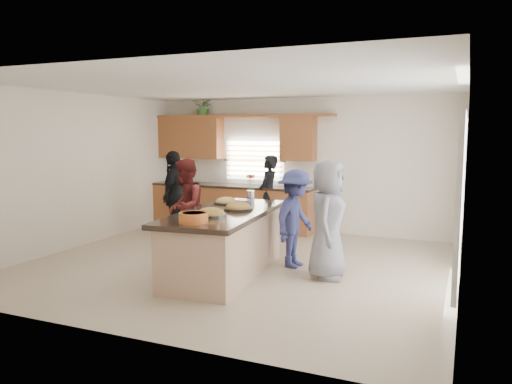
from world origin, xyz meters
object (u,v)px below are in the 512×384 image
at_px(salad_bowl, 194,217).
at_px(woman_right_front, 328,220).
at_px(woman_left_back, 268,194).
at_px(woman_left_mid, 185,207).
at_px(woman_left_front, 175,196).
at_px(island, 225,244).
at_px(woman_right_back, 295,218).

relative_size(salad_bowl, woman_right_front, 0.22).
relative_size(woman_left_back, woman_left_mid, 0.98).
relative_size(woman_left_mid, woman_left_front, 0.95).
height_order(island, woman_right_front, woman_right_front).
bearing_deg(woman_right_back, woman_left_back, 38.39).
bearing_deg(woman_left_mid, woman_left_front, -156.84).
relative_size(salad_bowl, woman_left_mid, 0.23).
height_order(woman_left_front, woman_right_front, woman_left_front).
xyz_separation_m(island, woman_right_front, (1.44, 0.41, 0.40)).
relative_size(island, woman_left_front, 1.61).
xyz_separation_m(woman_left_mid, woman_left_front, (-0.79, 0.91, 0.05)).
height_order(salad_bowl, woman_right_back, woman_right_back).
relative_size(woman_left_back, woman_left_front, 0.93).
relative_size(woman_left_mid, woman_right_back, 1.08).
bearing_deg(woman_left_mid, salad_bowl, 16.02).
distance_m(island, woman_left_back, 3.12).
height_order(woman_left_back, woman_right_back, woman_left_back).
bearing_deg(woman_left_back, woman_right_front, 34.97).
height_order(island, salad_bowl, salad_bowl).
bearing_deg(island, salad_bowl, -91.02).
bearing_deg(woman_left_front, island, 36.80).
height_order(woman_left_back, woman_left_mid, woman_left_mid).
bearing_deg(salad_bowl, woman_left_mid, 123.86).
height_order(island, woman_right_back, woman_right_back).
bearing_deg(woman_left_front, woman_right_front, 57.15).
distance_m(island, woman_left_mid, 1.46).
bearing_deg(woman_left_front, woman_left_back, 121.68).
xyz_separation_m(woman_left_back, woman_right_front, (1.96, -2.65, 0.04)).
distance_m(salad_bowl, woman_left_back, 4.13).
xyz_separation_m(woman_right_back, woman_right_front, (0.61, -0.39, 0.08)).
relative_size(island, salad_bowl, 7.53).
height_order(woman_left_mid, woman_right_back, woman_left_mid).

